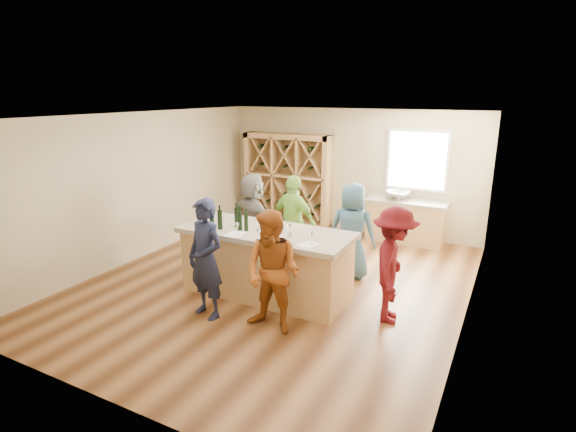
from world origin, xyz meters
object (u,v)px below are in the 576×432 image
at_px(person_near_left, 206,259).
at_px(person_server, 393,265).
at_px(wine_bottle_a, 212,217).
at_px(person_far_mid, 294,222).
at_px(wine_bottle_e, 246,223).
at_px(person_far_left, 253,217).
at_px(tasting_counter_base, 266,265).
at_px(person_near_right, 273,272).
at_px(person_far_right, 352,231).
at_px(wine_bottle_d, 240,221).
at_px(wine_rack, 288,180).
at_px(sink, 398,195).
at_px(wine_bottle_b, 220,220).
at_px(wine_bottle_c, 237,217).

bearing_deg(person_near_left, person_server, 37.36).
distance_m(wine_bottle_a, person_far_mid, 1.67).
bearing_deg(wine_bottle_e, person_far_left, 118.29).
xyz_separation_m(tasting_counter_base, person_far_mid, (-0.14, 1.25, 0.36)).
bearing_deg(person_near_right, person_far_right, 84.19).
bearing_deg(tasting_counter_base, person_far_left, 128.73).
height_order(wine_bottle_d, person_far_right, person_far_right).
distance_m(wine_rack, sink, 2.70).
bearing_deg(wine_rack, wine_bottle_e, -71.50).
distance_m(wine_rack, person_near_left, 4.89).
height_order(person_far_right, person_far_left, person_far_left).
relative_size(tasting_counter_base, wine_bottle_a, 8.61).
bearing_deg(sink, person_far_mid, -118.21).
relative_size(wine_rack, wine_bottle_b, 7.19).
relative_size(wine_bottle_e, person_far_left, 0.16).
bearing_deg(tasting_counter_base, person_server, 2.13).
xyz_separation_m(wine_bottle_e, person_far_mid, (0.10, 1.43, -0.35)).
height_order(sink, person_far_mid, person_far_mid).
height_order(wine_bottle_c, wine_bottle_d, wine_bottle_c).
relative_size(wine_rack, wine_bottle_c, 7.03).
height_order(person_near_right, person_far_right, person_near_right).
bearing_deg(person_near_right, wine_bottle_c, 144.69).
height_order(wine_bottle_a, wine_bottle_b, wine_bottle_b).
relative_size(wine_bottle_d, person_near_left, 0.17).
bearing_deg(person_far_right, person_far_left, -2.85).
bearing_deg(person_near_left, person_far_left, 118.37).
distance_m(sink, wine_bottle_e, 4.08).
height_order(sink, wine_bottle_a, wine_bottle_a).
height_order(person_server, person_far_right, person_far_right).
distance_m(person_near_left, person_far_mid, 2.28).
relative_size(tasting_counter_base, person_far_left, 1.54).
height_order(person_near_left, person_near_right, person_near_left).
bearing_deg(person_far_left, person_near_left, 132.24).
relative_size(wine_bottle_e, person_near_left, 0.15).
bearing_deg(person_far_right, wine_bottle_d, 45.22).
relative_size(tasting_counter_base, wine_bottle_d, 8.50).
bearing_deg(tasting_counter_base, person_near_left, -111.44).
relative_size(wine_bottle_b, wine_bottle_d, 1.00).
distance_m(sink, person_server, 3.69).
height_order(wine_bottle_d, wine_bottle_e, wine_bottle_d).
bearing_deg(wine_rack, wine_bottle_d, -73.02).
bearing_deg(person_far_mid, person_far_right, -163.40).
relative_size(wine_bottle_a, person_server, 0.18).
distance_m(wine_bottle_b, person_far_left, 1.66).
xyz_separation_m(wine_bottle_a, person_server, (2.89, 0.27, -0.40)).
xyz_separation_m(wine_bottle_a, wine_bottle_e, (0.64, 0.02, -0.02)).
xyz_separation_m(wine_bottle_e, person_near_right, (0.89, -0.76, -0.37)).
distance_m(person_server, person_far_right, 1.60).
relative_size(person_near_left, person_near_right, 1.04).
height_order(wine_rack, person_far_right, wine_rack).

